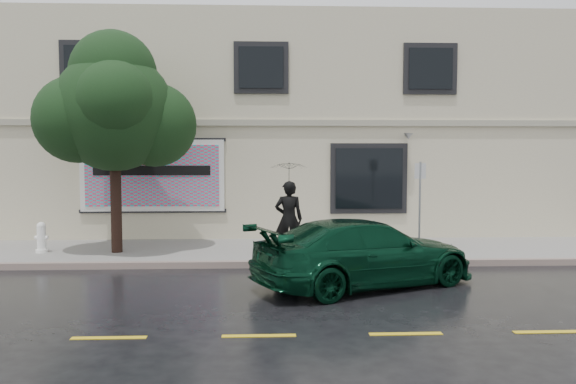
{
  "coord_description": "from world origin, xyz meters",
  "views": [
    {
      "loc": [
        0.09,
        -11.66,
        2.71
      ],
      "look_at": [
        0.67,
        2.2,
        1.75
      ],
      "focal_mm": 35.0,
      "sensor_mm": 36.0,
      "label": 1
    }
  ],
  "objects_px": {
    "fire_hydrant": "(42,238)",
    "pedestrian": "(289,219)",
    "street_tree": "(114,112)",
    "car": "(365,253)"
  },
  "relations": [
    {
      "from": "car",
      "to": "pedestrian",
      "type": "height_order",
      "value": "pedestrian"
    },
    {
      "from": "street_tree",
      "to": "fire_hydrant",
      "type": "bearing_deg",
      "value": 179.32
    },
    {
      "from": "car",
      "to": "fire_hydrant",
      "type": "xyz_separation_m",
      "value": [
        -7.79,
        3.35,
        -0.15
      ]
    },
    {
      "from": "car",
      "to": "street_tree",
      "type": "relative_size",
      "value": 0.92
    },
    {
      "from": "car",
      "to": "street_tree",
      "type": "xyz_separation_m",
      "value": [
        -5.86,
        3.33,
        3.06
      ]
    },
    {
      "from": "street_tree",
      "to": "fire_hydrant",
      "type": "relative_size",
      "value": 6.48
    },
    {
      "from": "car",
      "to": "fire_hydrant",
      "type": "relative_size",
      "value": 5.95
    },
    {
      "from": "pedestrian",
      "to": "street_tree",
      "type": "bearing_deg",
      "value": -9.78
    },
    {
      "from": "fire_hydrant",
      "to": "pedestrian",
      "type": "bearing_deg",
      "value": -13.85
    },
    {
      "from": "fire_hydrant",
      "to": "street_tree",
      "type": "bearing_deg",
      "value": -6.61
    }
  ]
}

